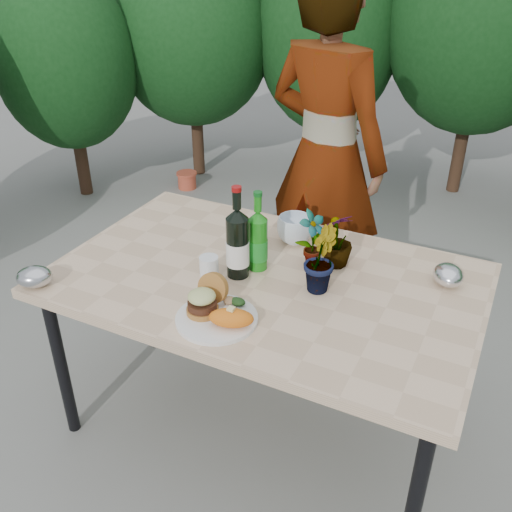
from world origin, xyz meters
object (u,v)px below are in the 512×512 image
at_px(dinner_plate, 217,319).
at_px(wine_bottle, 238,244).
at_px(patio_table, 265,289).
at_px(person, 326,157).

height_order(dinner_plate, wine_bottle, wine_bottle).
distance_m(patio_table, person, 0.94).
relative_size(dinner_plate, wine_bottle, 0.77).
xyz_separation_m(dinner_plate, wine_bottle, (-0.07, 0.29, 0.13)).
height_order(patio_table, person, person).
distance_m(patio_table, dinner_plate, 0.34).
bearing_deg(person, dinner_plate, 107.96).
xyz_separation_m(patio_table, person, (-0.10, 0.91, 0.22)).
height_order(wine_bottle, person, person).
bearing_deg(patio_table, wine_bottle, -159.15).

